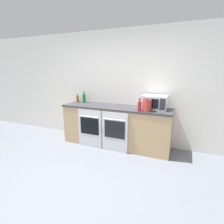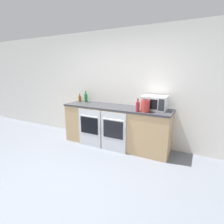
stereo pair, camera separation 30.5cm
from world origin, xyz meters
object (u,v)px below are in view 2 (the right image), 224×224
microwave (154,103)px  oven_left (90,128)px  bottle_amber (80,98)px  bottle_red (138,107)px  bottle_green (86,98)px  oven_right (113,132)px  kettle (145,106)px

microwave → oven_left: bearing=-162.9°
bottle_amber → bottle_red: bearing=-13.2°
bottle_red → bottle_green: (-1.52, 0.41, 0.01)m
oven_right → bottle_amber: bottle_amber is taller
oven_right → bottle_green: (-1.03, 0.49, 0.59)m
oven_right → microwave: size_ratio=1.72×
bottle_green → oven_right: bearing=-25.5°
oven_left → bottle_red: 1.23m
microwave → bottle_green: bearing=177.3°
microwave → bottle_red: (-0.24, -0.33, -0.04)m
bottle_amber → bottle_red: 1.74m
bottle_green → kettle: bottle_green is taller
oven_left → microwave: (1.32, 0.41, 0.62)m
bottle_red → bottle_green: size_ratio=0.92×
bottle_amber → kettle: (1.84, -0.35, 0.04)m
oven_left → bottle_amber: bottle_amber is taller
bottle_green → bottle_amber: bearing=-175.8°
oven_left → bottle_green: bottle_green is taller
oven_right → bottle_green: size_ratio=3.07×
bottle_amber → oven_left: bearing=-37.9°
bottle_amber → kettle: size_ratio=0.81×
kettle → bottle_red: bearing=-159.8°
oven_right → bottle_green: bottle_green is taller
microwave → bottle_amber: bearing=177.9°
bottle_green → kettle: (1.65, -0.36, 0.01)m
oven_left → microwave: microwave is taller
oven_right → bottle_amber: 1.42m
kettle → oven_right: bearing=-168.2°
oven_left → kettle: kettle is taller
oven_left → oven_right: same height
oven_left → kettle: bearing=6.1°
kettle → bottle_green: bearing=167.7°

